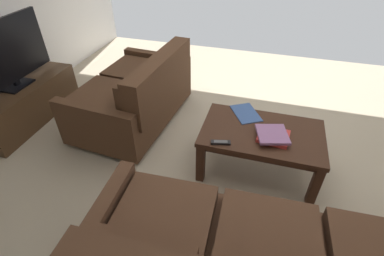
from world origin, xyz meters
name	(u,v)px	position (x,y,z in m)	size (l,w,h in m)	color
ground_plane	(250,148)	(0.00, 0.00, 0.00)	(5.92, 5.12, 0.01)	#B7A88E
loveseat_near	(137,95)	(1.30, -0.13, 0.35)	(1.00, 1.47, 0.83)	black
coffee_table	(261,137)	(-0.09, 0.29, 0.38)	(1.04, 0.64, 0.45)	#3D2316
tv_stand	(25,103)	(2.55, 0.21, 0.22)	(0.49, 1.30, 0.44)	#4C331E
flat_tv	(5,55)	(2.55, 0.21, 0.80)	(0.21, 1.10, 0.69)	black
book_stack	(273,135)	(-0.18, 0.36, 0.48)	(0.30, 0.31, 0.06)	#C63833
tv_remote	(221,142)	(0.22, 0.55, 0.46)	(0.17, 0.08, 0.02)	black
loose_magazine	(246,113)	(0.08, 0.06, 0.45)	(0.21, 0.31, 0.01)	#385693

